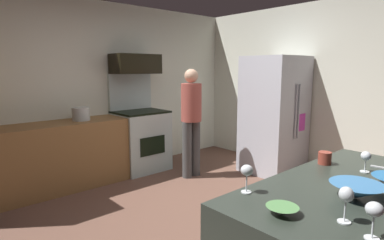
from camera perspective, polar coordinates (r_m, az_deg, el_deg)
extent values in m
cube|color=brown|center=(3.51, 2.02, -18.17)|extent=(5.20, 4.80, 0.02)
cube|color=silver|center=(5.08, -16.50, 5.42)|extent=(5.20, 0.12, 2.60)
cube|color=silver|center=(5.21, 22.86, 5.17)|extent=(0.12, 4.80, 2.60)
cube|color=brown|center=(4.56, -24.36, -6.27)|extent=(2.40, 0.60, 0.90)
cube|color=#B0C4BF|center=(5.11, -9.16, -3.84)|extent=(0.76, 0.64, 0.92)
cube|color=black|center=(5.02, -9.29, 1.45)|extent=(0.76, 0.64, 0.03)
cube|color=#B0C4BF|center=(5.24, -11.09, 5.06)|extent=(0.76, 0.06, 0.58)
cube|color=black|center=(4.84, -7.07, -4.63)|extent=(0.44, 0.01, 0.28)
cube|color=black|center=(5.06, -10.13, 9.92)|extent=(0.74, 0.38, 0.30)
cube|color=#B5B8C3|center=(5.08, 14.57, 0.92)|extent=(0.86, 0.76, 1.79)
cylinder|color=#B5B8C3|center=(4.83, 18.22, 1.41)|extent=(0.02, 0.02, 0.81)
cylinder|color=#B5B8C3|center=(4.90, 18.70, 1.49)|extent=(0.02, 0.02, 0.81)
cube|color=#C036A5|center=(5.03, 19.14, -0.42)|extent=(0.20, 0.01, 0.26)
cylinder|color=#464646|center=(4.68, -0.91, -5.40)|extent=(0.14, 0.14, 0.84)
cylinder|color=#464646|center=(4.79, 0.64, -5.06)|extent=(0.14, 0.14, 0.84)
cylinder|color=#9F493F|center=(4.61, -0.13, 3.18)|extent=(0.30, 0.30, 0.55)
sphere|color=tan|center=(4.59, -0.13, 7.97)|extent=(0.20, 0.20, 0.20)
cone|color=#568F4F|center=(1.67, 15.94, -15.37)|extent=(0.16, 0.16, 0.04)
cone|color=teal|center=(1.99, 27.55, -11.27)|extent=(0.29, 0.29, 0.08)
cylinder|color=silver|center=(1.60, 29.64, -18.06)|extent=(0.06, 0.06, 0.01)
cylinder|color=silver|center=(1.58, 29.79, -16.41)|extent=(0.01, 0.01, 0.10)
ellipsoid|color=silver|center=(1.55, 30.03, -13.76)|extent=(0.07, 0.07, 0.06)
cylinder|color=silver|center=(1.69, 25.72, -16.20)|extent=(0.06, 0.06, 0.01)
cylinder|color=silver|center=(1.67, 25.85, -14.63)|extent=(0.01, 0.01, 0.09)
ellipsoid|color=silver|center=(1.64, 26.05, -11.96)|extent=(0.07, 0.07, 0.07)
cylinder|color=silver|center=(2.51, 28.67, -8.18)|extent=(0.06, 0.06, 0.01)
cylinder|color=silver|center=(2.50, 28.75, -7.26)|extent=(0.01, 0.01, 0.08)
ellipsoid|color=silver|center=(2.48, 28.87, -5.69)|extent=(0.07, 0.07, 0.06)
cylinder|color=silver|center=(1.89, 9.75, -12.68)|extent=(0.06, 0.06, 0.01)
cylinder|color=silver|center=(1.87, 9.79, -11.23)|extent=(0.01, 0.01, 0.10)
ellipsoid|color=silver|center=(1.85, 9.86, -8.91)|extent=(0.07, 0.07, 0.06)
cylinder|color=brown|center=(2.57, 22.81, -6.34)|extent=(0.09, 0.09, 0.09)
cylinder|color=silver|center=(4.60, -19.38, 1.04)|extent=(0.24, 0.24, 0.18)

